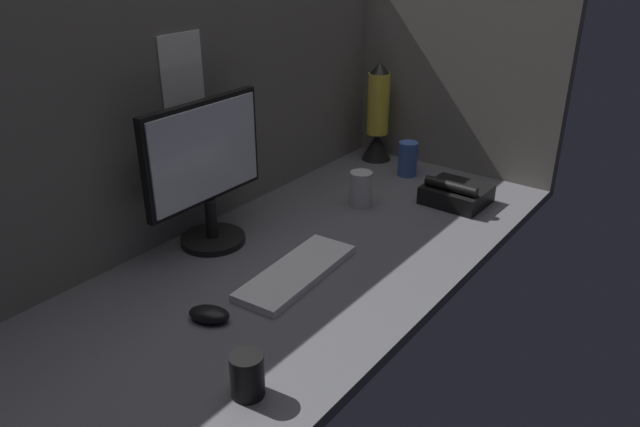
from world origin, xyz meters
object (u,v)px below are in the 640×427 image
at_px(mug_steel, 361,189).
at_px(desk_phone, 456,194).
at_px(mug_ceramic_blue, 408,158).
at_px(keyboard, 297,272).
at_px(mouse, 209,314).
at_px(lava_lamp, 378,120).
at_px(mug_black_travel, 247,375).
at_px(monitor, 205,168).

distance_m(mug_steel, desk_phone, 0.31).
bearing_deg(mug_ceramic_blue, keyboard, -171.53).
height_order(mouse, desk_phone, desk_phone).
height_order(mug_steel, lava_lamp, lava_lamp).
relative_size(keyboard, mug_ceramic_blue, 3.05).
distance_m(keyboard, mug_steel, 0.47).
xyz_separation_m(mouse, mug_ceramic_blue, (1.05, 0.08, 0.04)).
bearing_deg(mug_ceramic_blue, mug_black_travel, -165.14).
height_order(keyboard, desk_phone, desk_phone).
relative_size(mug_steel, mug_ceramic_blue, 0.92).
bearing_deg(monitor, desk_phone, -33.77).
height_order(mouse, mug_black_travel, mug_black_travel).
bearing_deg(mug_steel, mug_black_travel, -160.47).
bearing_deg(keyboard, mug_black_travel, -157.48).
height_order(mouse, mug_steel, mug_steel).
distance_m(mouse, mug_steel, 0.73).
bearing_deg(mouse, desk_phone, -31.79).
relative_size(keyboard, mouse, 3.85).
relative_size(mouse, desk_phone, 0.49).
bearing_deg(mug_steel, lava_lamp, 25.19).
relative_size(mouse, mug_ceramic_blue, 0.79).
height_order(mug_black_travel, lava_lamp, lava_lamp).
xyz_separation_m(mug_steel, lava_lamp, (0.39, 0.18, 0.10)).
bearing_deg(mug_black_travel, mug_steel, 19.53).
relative_size(keyboard, mug_black_travel, 4.13).
bearing_deg(keyboard, mug_ceramic_blue, 4.61).
relative_size(lava_lamp, desk_phone, 1.88).
bearing_deg(keyboard, monitor, 85.70).
distance_m(monitor, desk_phone, 0.81).
xyz_separation_m(monitor, mug_ceramic_blue, (0.77, -0.19, -0.16)).
relative_size(mouse, mug_steel, 0.86).
bearing_deg(monitor, mug_ceramic_blue, -13.93).
bearing_deg(mouse, mug_black_travel, -139.83).
relative_size(keyboard, lava_lamp, 1.01).
relative_size(monitor, desk_phone, 2.07).
xyz_separation_m(mouse, lava_lamp, (1.12, 0.25, 0.14)).
bearing_deg(desk_phone, mug_black_travel, -176.33).
height_order(mug_black_travel, desk_phone, mug_black_travel).
bearing_deg(mug_steel, mug_ceramic_blue, 1.45).
relative_size(mug_steel, desk_phone, 0.57).
relative_size(mug_black_travel, mug_ceramic_blue, 0.74).
relative_size(mug_ceramic_blue, desk_phone, 0.62).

